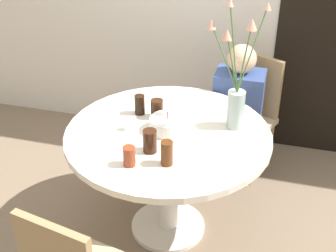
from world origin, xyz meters
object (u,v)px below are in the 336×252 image
drink_glass_4 (140,105)px  flower_vase (236,91)px  side_plate (176,107)px  person_boy (237,118)px  drink_glass_3 (150,141)px  birthday_cake (168,125)px  chair_right_flank (248,109)px  drink_glass_0 (167,153)px  drink_glass_2 (157,109)px  drink_glass_1 (129,156)px

drink_glass_4 → flower_vase: bearing=-1.0°
side_plate → person_boy: size_ratio=0.20×
drink_glass_4 → drink_glass_3: bearing=-64.3°
birthday_cake → chair_right_flank: bearing=65.2°
birthday_cake → person_boy: size_ratio=0.20×
drink_glass_4 → side_plate: bearing=34.9°
chair_right_flank → drink_glass_0: chair_right_flank is taller
drink_glass_2 → drink_glass_4: size_ratio=0.93×
drink_glass_1 → birthday_cake: bearing=75.2°
flower_vase → drink_glass_4: flower_vase is taller
birthday_cake → side_plate: birthday_cake is taller
flower_vase → side_plate: flower_vase is taller
chair_right_flank → side_plate: chair_right_flank is taller
drink_glass_0 → chair_right_flank: bearing=75.3°
drink_glass_1 → chair_right_flank: bearing=68.2°
birthday_cake → drink_glass_2: birthday_cake is taller
birthday_cake → drink_glass_3: drink_glass_3 is taller
drink_glass_2 → drink_glass_4: 0.12m
drink_glass_1 → drink_glass_4: 0.55m
flower_vase → drink_glass_2: flower_vase is taller
flower_vase → drink_glass_0: 0.57m
flower_vase → drink_glass_2: 0.50m
chair_right_flank → drink_glass_2: size_ratio=7.64×
flower_vase → drink_glass_3: bearing=-136.8°
drink_glass_4 → person_boy: size_ratio=0.12×
person_boy → drink_glass_2: bearing=-127.3°
chair_right_flank → drink_glass_0: bearing=-80.6°
drink_glass_4 → drink_glass_2: bearing=-7.4°
drink_glass_0 → drink_glass_3: 0.15m
person_boy → flower_vase: bearing=-86.2°
chair_right_flank → flower_vase: 0.86m
flower_vase → drink_glass_0: (-0.28, -0.47, -0.17)m
chair_right_flank → flower_vase: (-0.03, -0.71, 0.49)m
drink_glass_2 → drink_glass_3: 0.38m
drink_glass_0 → drink_glass_4: 0.57m
flower_vase → drink_glass_1: (-0.47, -0.53, -0.18)m
drink_glass_1 → drink_glass_2: 0.52m
drink_glass_0 → person_boy: person_boy is taller
drink_glass_0 → drink_glass_2: 0.50m
chair_right_flank → flower_vase: size_ratio=1.15×
drink_glass_0 → drink_glass_1: drink_glass_0 is taller
flower_vase → drink_glass_4: (-0.59, 0.01, -0.18)m
drink_glass_1 → drink_glass_4: drink_glass_4 is taller
chair_right_flank → birthday_cake: chair_right_flank is taller
chair_right_flank → drink_glass_2: (-0.50, -0.71, 0.31)m
drink_glass_1 → drink_glass_4: (-0.12, 0.54, 0.01)m
drink_glass_4 → person_boy: 0.84m
birthday_cake → drink_glass_4: 0.27m
side_plate → person_boy: bearing=49.8°
person_boy → drink_glass_4: bearing=-134.7°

